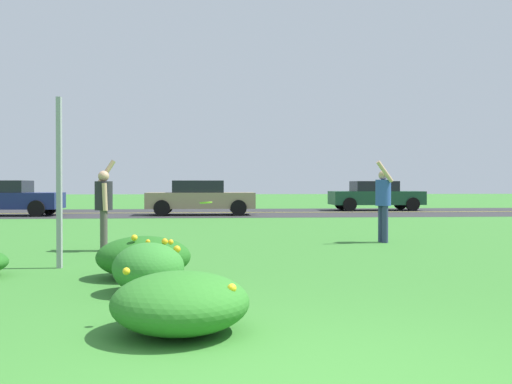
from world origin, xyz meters
TOP-DOWN VIEW (x-y plane):
  - ground_plane at (0.00, 11.22)m, footprint 120.00×120.00m
  - highway_strip at (0.00, 22.45)m, footprint 120.00×8.15m
  - highway_center_stripe at (0.00, 22.45)m, footprint 120.00×0.16m
  - daylily_clump_front_center at (-1.37, 3.34)m, footprint 0.85×0.92m
  - daylily_clump_front_right at (-1.55, 4.46)m, footprint 1.30×1.10m
  - daylily_clump_front_left at (-0.89, 1.48)m, footprint 1.21×1.28m
  - sign_post_near_path at (-2.96, 5.49)m, footprint 0.07×0.10m
  - person_thrower_dark_shirt at (-2.70, 7.76)m, footprint 0.37×0.53m
  - person_catcher_blue_shirt at (3.19, 8.89)m, footprint 0.42×0.53m
  - frisbee_lime at (-0.72, 8.27)m, footprint 0.27×0.26m
  - car_navy_center_left at (-9.10, 20.61)m, footprint 4.50×2.00m
  - car_tan_center_right at (-1.07, 20.61)m, footprint 4.50×2.00m
  - car_dark_green_rightmost at (7.55, 24.28)m, footprint 4.50×2.00m

SIDE VIEW (x-z plane):
  - ground_plane at x=0.00m, z-range 0.00..0.00m
  - highway_strip at x=0.00m, z-range 0.00..0.01m
  - highway_center_stripe at x=0.00m, z-range 0.01..0.01m
  - daylily_clump_front_left at x=-0.89m, z-range 0.00..0.53m
  - daylily_clump_front_right at x=-1.55m, z-range -0.02..0.60m
  - daylily_clump_front_center at x=-1.37m, z-range -0.02..0.62m
  - car_navy_center_left at x=-9.10m, z-range 0.01..1.46m
  - car_tan_center_right at x=-1.07m, z-range 0.01..1.46m
  - car_dark_green_rightmost at x=7.55m, z-range 0.01..1.46m
  - frisbee_lime at x=-0.72m, z-range 0.89..0.95m
  - person_thrower_dark_shirt at x=-2.70m, z-range 0.04..1.83m
  - person_catcher_blue_shirt at x=3.19m, z-range 0.06..1.87m
  - sign_post_near_path at x=-2.96m, z-range 0.00..2.64m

